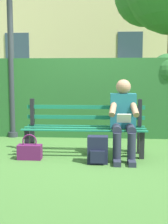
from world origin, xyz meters
name	(u,v)px	position (x,y,z in m)	size (l,w,h in m)	color
ground	(84,155)	(0.00, 0.00, 0.00)	(60.00, 60.00, 0.00)	#3D6B2D
park_bench	(85,128)	(0.00, -0.06, 0.42)	(1.86, 0.46, 0.85)	black
person_seated	(123,117)	(-0.58, 0.10, 0.61)	(0.44, 0.73, 1.16)	#1E6672
hedge_backdrop	(80,96)	(0.20, -1.61, 0.81)	(5.84, 0.80, 1.64)	#265B28
building_facade	(77,10)	(0.89, -8.23, 3.95)	(8.37, 3.29, 7.90)	beige
backpack	(98,150)	(-0.21, 0.42, 0.19)	(0.28, 0.24, 0.38)	#191E33
handbag	(30,151)	(0.78, 0.30, 0.12)	(0.35, 0.15, 0.37)	#59194C
lamp_post	(10,32)	(1.52, -1.28, 2.04)	(0.31, 0.31, 3.21)	#2D3338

